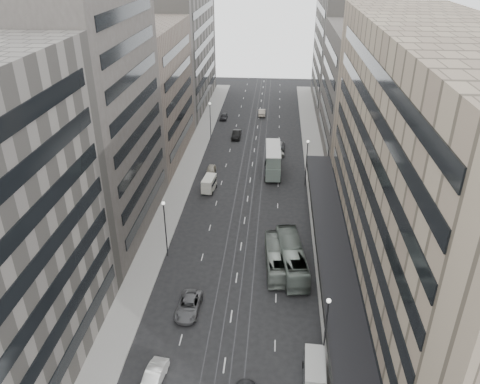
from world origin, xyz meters
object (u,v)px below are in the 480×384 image
(sedan_1, at_px, (154,377))
(sedan_2, at_px, (189,306))
(panel_van, at_px, (209,184))
(double_decker, at_px, (273,160))
(bus_far, at_px, (276,258))
(vw_microbus, at_px, (315,371))
(bus_near, at_px, (292,257))

(sedan_1, xyz_separation_m, sedan_2, (1.55, 10.14, 0.00))
(panel_van, bearing_deg, sedan_2, -80.10)
(double_decker, height_order, sedan_2, double_decker)
(bus_far, distance_m, sedan_2, 13.36)
(double_decker, distance_m, vw_microbus, 46.55)
(bus_far, height_order, sedan_2, bus_far)
(panel_van, distance_m, sedan_1, 39.89)
(panel_van, xyz_separation_m, sedan_2, (1.80, -29.74, -0.64))
(bus_near, distance_m, sedan_2, 14.98)
(double_decker, bearing_deg, bus_near, -85.82)
(double_decker, xyz_separation_m, vw_microbus, (4.83, -46.28, -1.36))
(vw_microbus, bearing_deg, sedan_2, 149.90)
(bus_near, distance_m, double_decker, 28.56)
(bus_near, relative_size, panel_van, 2.86)
(sedan_1, bearing_deg, bus_near, 62.96)
(sedan_2, bearing_deg, bus_near, 39.53)
(bus_far, relative_size, panel_van, 2.44)
(bus_far, height_order, double_decker, double_decker)
(bus_near, height_order, vw_microbus, bus_near)
(double_decker, relative_size, sedan_1, 2.07)
(bus_far, xyz_separation_m, double_decker, (-0.93, 28.48, 1.34))
(bus_near, height_order, double_decker, double_decker)
(double_decker, distance_m, sedan_1, 48.86)
(bus_near, bearing_deg, double_decker, -91.60)
(bus_far, distance_m, vw_microbus, 18.23)
(double_decker, bearing_deg, bus_far, -89.90)
(double_decker, height_order, sedan_1, double_decker)
(double_decker, xyz_separation_m, sedan_2, (-8.85, -37.56, -2.01))
(vw_microbus, distance_m, sedan_2, 16.24)
(sedan_2, bearing_deg, sedan_1, -96.98)
(bus_far, bearing_deg, sedan_2, 38.69)
(bus_far, relative_size, sedan_1, 2.24)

